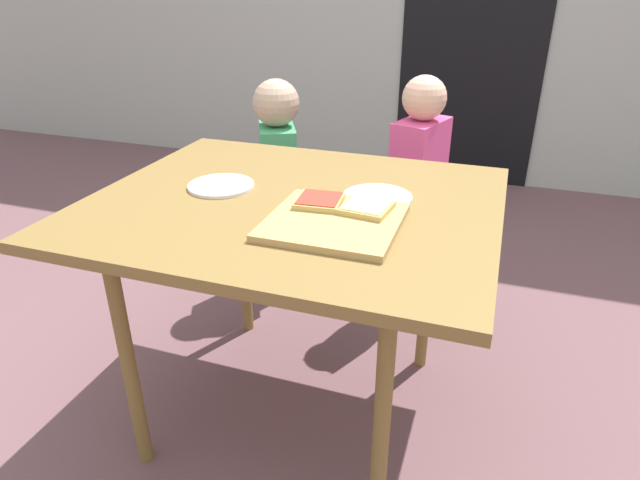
% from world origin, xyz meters
% --- Properties ---
extents(ground_plane, '(16.00, 16.00, 0.00)m').
position_xyz_m(ground_plane, '(0.00, 0.00, 0.00)').
color(ground_plane, brown).
extents(house_door, '(0.90, 0.02, 2.00)m').
position_xyz_m(house_door, '(0.26, 2.45, 1.00)').
color(house_door, black).
rests_on(house_door, ground).
extents(dining_table, '(1.11, 0.94, 0.74)m').
position_xyz_m(dining_table, '(0.00, 0.00, 0.68)').
color(dining_table, brown).
rests_on(dining_table, ground).
extents(cutting_board, '(0.32, 0.32, 0.02)m').
position_xyz_m(cutting_board, '(0.16, -0.12, 0.75)').
color(cutting_board, tan).
rests_on(cutting_board, dining_table).
extents(pizza_slice_far_right, '(0.13, 0.13, 0.02)m').
position_xyz_m(pizza_slice_far_right, '(0.22, -0.05, 0.77)').
color(pizza_slice_far_right, tan).
rests_on(pizza_slice_far_right, cutting_board).
extents(pizza_slice_far_left, '(0.13, 0.13, 0.02)m').
position_xyz_m(pizza_slice_far_left, '(0.09, -0.05, 0.77)').
color(pizza_slice_far_left, tan).
rests_on(pizza_slice_far_left, cutting_board).
extents(plate_white_right, '(0.19, 0.19, 0.01)m').
position_xyz_m(plate_white_right, '(0.22, 0.08, 0.75)').
color(plate_white_right, white).
rests_on(plate_white_right, dining_table).
extents(plate_white_left, '(0.19, 0.19, 0.01)m').
position_xyz_m(plate_white_left, '(-0.23, 0.02, 0.75)').
color(plate_white_left, white).
rests_on(plate_white_left, dining_table).
extents(child_left, '(0.23, 0.28, 0.93)m').
position_xyz_m(child_left, '(-0.35, 0.72, 0.55)').
color(child_left, '#4A3766').
rests_on(child_left, ground).
extents(child_right, '(0.21, 0.27, 0.97)m').
position_xyz_m(child_right, '(0.23, 0.74, 0.56)').
color(child_right, '#3F5153').
rests_on(child_right, ground).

